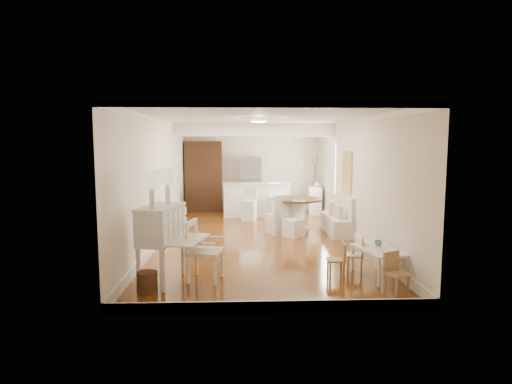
{
  "coord_description": "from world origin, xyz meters",
  "views": [
    {
      "loc": [
        -0.44,
        -9.93,
        2.27
      ],
      "look_at": [
        -0.03,
        0.3,
        1.08
      ],
      "focal_mm": 30.0,
      "sensor_mm": 36.0,
      "label": 1
    }
  ],
  "objects": [
    {
      "name": "pantry_cabinet",
      "position": [
        -1.6,
        4.18,
        1.15
      ],
      "size": [
        1.2,
        0.6,
        2.3
      ],
      "primitive_type": "cube",
      "color": "#381E11",
      "rests_on": "ground"
    },
    {
      "name": "banquette",
      "position": [
        1.99,
        0.5,
        0.49
      ],
      "size": [
        0.52,
        1.6,
        0.98
      ],
      "primitive_type": "cube",
      "color": "silver",
      "rests_on": "ground"
    },
    {
      "name": "bar_stool_right",
      "position": [
        0.65,
        2.78,
        0.53
      ],
      "size": [
        0.56,
        0.56,
        1.07
      ],
      "primitive_type": "cube",
      "rotation": [
        0.0,
        0.0,
        0.43
      ],
      "color": "white",
      "rests_on": "ground"
    },
    {
      "name": "fridge",
      "position": [
        0.3,
        4.15,
        0.9
      ],
      "size": [
        0.75,
        0.65,
        1.8
      ],
      "primitive_type": "imported",
      "color": "silver",
      "rests_on": "ground"
    },
    {
      "name": "secretary_bureau",
      "position": [
        -1.7,
        -3.12,
        0.63
      ],
      "size": [
        1.18,
        1.2,
        1.27
      ],
      "primitive_type": "cube",
      "rotation": [
        0.0,
        0.0,
        -0.22
      ],
      "color": "silver",
      "rests_on": "ground"
    },
    {
      "name": "slip_chair_near",
      "position": [
        0.87,
        0.18,
        0.43
      ],
      "size": [
        0.59,
        0.59,
        0.86
      ],
      "primitive_type": "cube",
      "rotation": [
        0.0,
        0.0,
        -0.84
      ],
      "color": "white",
      "rests_on": "ground"
    },
    {
      "name": "bar_stool_left",
      "position": [
        -0.16,
        2.29,
        0.48
      ],
      "size": [
        0.47,
        0.47,
        0.96
      ],
      "primitive_type": "cube",
      "rotation": [
        0.0,
        0.0,
        -0.26
      ],
      "color": "silver",
      "rests_on": "ground"
    },
    {
      "name": "breakfast_counter",
      "position": [
        0.1,
        3.1,
        0.52
      ],
      "size": [
        2.05,
        0.65,
        1.03
      ],
      "primitive_type": "cube",
      "color": "white",
      "rests_on": "ground"
    },
    {
      "name": "sideboard",
      "position": [
        2.0,
        3.6,
        0.43
      ],
      "size": [
        0.51,
        0.94,
        0.86
      ],
      "primitive_type": "cube",
      "rotation": [
        0.0,
        0.0,
        -0.13
      ],
      "color": "white",
      "rests_on": "ground"
    },
    {
      "name": "kids_chair_a",
      "position": [
        1.19,
        -2.94,
        0.3
      ],
      "size": [
        0.3,
        0.3,
        0.6
      ],
      "primitive_type": "cube",
      "rotation": [
        0.0,
        0.0,
        -1.61
      ],
      "color": "#9E7B47",
      "rests_on": "ground"
    },
    {
      "name": "pencil_cup",
      "position": [
        1.95,
        -2.81,
        0.54
      ],
      "size": [
        0.16,
        0.16,
        0.1
      ],
      "primitive_type": "imported",
      "rotation": [
        0.0,
        0.0,
        -0.41
      ],
      "color": "#5DA05E",
      "rests_on": "kids_table"
    },
    {
      "name": "kids_chair_b",
      "position": [
        1.6,
        -2.67,
        0.3
      ],
      "size": [
        0.36,
        0.36,
        0.6
      ],
      "primitive_type": "cube",
      "rotation": [
        0.0,
        0.0,
        -1.85
      ],
      "color": "tan",
      "rests_on": "ground"
    },
    {
      "name": "wicker_basket",
      "position": [
        -1.85,
        -3.58,
        0.16
      ],
      "size": [
        0.41,
        0.41,
        0.31
      ],
      "primitive_type": "cylinder",
      "rotation": [
        0.0,
        0.0,
        -0.4
      ],
      "color": "#512D19",
      "rests_on": "ground"
    },
    {
      "name": "kids_table",
      "position": [
        1.9,
        -3.01,
        0.25
      ],
      "size": [
        0.79,
        1.09,
        0.49
      ],
      "primitive_type": "cube",
      "rotation": [
        0.0,
        0.0,
        0.21
      ],
      "color": "white",
      "rests_on": "ground"
    },
    {
      "name": "gustavian_armchair",
      "position": [
        -1.0,
        -3.04,
        0.5
      ],
      "size": [
        0.68,
        0.68,
        1.0
      ],
      "primitive_type": "cube",
      "rotation": [
        0.0,
        0.0,
        1.35
      ],
      "color": "white",
      "rests_on": "ground"
    },
    {
      "name": "branch_vase",
      "position": [
        2.05,
        3.56,
        0.96
      ],
      "size": [
        0.2,
        0.2,
        0.2
      ],
      "primitive_type": "imported",
      "rotation": [
        0.0,
        0.0,
        -0.06
      ],
      "color": "silver",
      "rests_on": "sideboard"
    },
    {
      "name": "kids_chair_c",
      "position": [
        1.93,
        -3.79,
        0.31
      ],
      "size": [
        0.4,
        0.4,
        0.63
      ],
      "primitive_type": "cube",
      "rotation": [
        0.0,
        0.0,
        0.43
      ],
      "color": "#A37A4A",
      "rests_on": "ground"
    },
    {
      "name": "dining_table",
      "position": [
        1.03,
        0.74,
        0.43
      ],
      "size": [
        1.63,
        1.63,
        0.86
      ],
      "primitive_type": "cylinder",
      "rotation": [
        0.0,
        0.0,
        0.37
      ],
      "color": "#4E2E19",
      "rests_on": "ground"
    },
    {
      "name": "room",
      "position": [
        0.04,
        0.32,
        1.98
      ],
      "size": [
        9.0,
        9.04,
        2.82
      ],
      "color": "brown",
      "rests_on": "ground"
    },
    {
      "name": "slip_chair_far",
      "position": [
        0.53,
        0.52,
        0.5
      ],
      "size": [
        0.64,
        0.65,
        1.0
      ],
      "primitive_type": "cube",
      "rotation": [
        0.0,
        0.0,
        -2.69
      ],
      "color": "white",
      "rests_on": "ground"
    }
  ]
}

